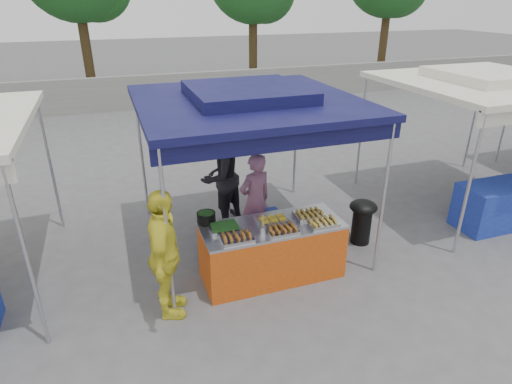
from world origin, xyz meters
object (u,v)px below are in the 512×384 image
object	(u,v)px
helper_man	(219,176)
customer_person	(165,256)
vendor_table	(272,250)
vendor_woman	(255,201)
cooking_pot	(206,218)
wok_burner	(362,218)

from	to	relation	value
helper_man	customer_person	world-z (taller)	helper_man
vendor_table	vendor_woman	bearing A→B (deg)	86.48
vendor_table	customer_person	xyz separation A→B (m)	(-1.54, -0.33, 0.45)
vendor_table	cooking_pot	distance (m)	1.06
wok_burner	customer_person	xyz separation A→B (m)	(-3.28, -0.72, 0.42)
cooking_pot	customer_person	xyz separation A→B (m)	(-0.69, -0.70, -0.05)
customer_person	wok_burner	bearing A→B (deg)	-64.80
vendor_woman	customer_person	world-z (taller)	customer_person
vendor_table	cooking_pot	size ratio (longest dim) A/B	7.62
wok_burner	helper_man	distance (m)	2.52
wok_burner	helper_man	bearing A→B (deg)	145.12
helper_man	vendor_woman	bearing A→B (deg)	72.84
vendor_woman	cooking_pot	bearing A→B (deg)	14.68
wok_burner	customer_person	size ratio (longest dim) A/B	0.44
vendor_table	vendor_woman	distance (m)	0.98
customer_person	vendor_woman	bearing A→B (deg)	-39.50
vendor_table	customer_person	size ratio (longest dim) A/B	1.14
vendor_table	wok_burner	distance (m)	1.78
vendor_table	wok_burner	bearing A→B (deg)	12.62
vendor_woman	vendor_table	bearing A→B (deg)	70.82
helper_man	customer_person	bearing A→B (deg)	22.31
vendor_table	customer_person	world-z (taller)	customer_person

